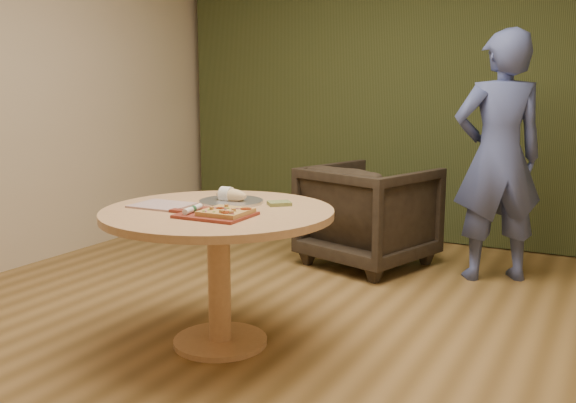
% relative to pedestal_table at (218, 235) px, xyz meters
% --- Properties ---
extents(room_shell, '(5.04, 6.04, 2.84)m').
position_rel_pedestal_table_xyz_m(room_shell, '(0.27, 0.00, 0.79)').
color(room_shell, olive).
rests_on(room_shell, ground).
extents(curtain, '(4.80, 0.14, 2.78)m').
position_rel_pedestal_table_xyz_m(curtain, '(0.27, 2.90, 0.79)').
color(curtain, '#2A3216').
rests_on(curtain, ground).
extents(pedestal_table, '(1.23, 1.23, 0.75)m').
position_rel_pedestal_table_xyz_m(pedestal_table, '(0.00, 0.00, 0.00)').
color(pedestal_table, tan).
rests_on(pedestal_table, ground).
extents(pizza_paddle, '(0.45, 0.29, 0.01)m').
position_rel_pedestal_table_xyz_m(pizza_paddle, '(0.09, -0.16, 0.15)').
color(pizza_paddle, maroon).
rests_on(pizza_paddle, pedestal_table).
extents(flatbread_pizza, '(0.22, 0.22, 0.04)m').
position_rel_pedestal_table_xyz_m(flatbread_pizza, '(0.15, -0.15, 0.17)').
color(flatbread_pizza, tan).
rests_on(flatbread_pizza, pizza_paddle).
extents(cutlery_roll, '(0.06, 0.20, 0.03)m').
position_rel_pedestal_table_xyz_m(cutlery_roll, '(-0.03, -0.18, 0.17)').
color(cutlery_roll, silver).
rests_on(cutlery_roll, pizza_paddle).
extents(newspaper, '(0.31, 0.26, 0.01)m').
position_rel_pedestal_table_xyz_m(newspaper, '(-0.32, -0.07, 0.15)').
color(newspaper, beige).
rests_on(newspaper, pedestal_table).
extents(serving_tray, '(0.36, 0.36, 0.02)m').
position_rel_pedestal_table_xyz_m(serving_tray, '(-0.04, 0.19, 0.15)').
color(serving_tray, silver).
rests_on(serving_tray, pedestal_table).
extents(bread_roll, '(0.19, 0.09, 0.09)m').
position_rel_pedestal_table_xyz_m(bread_roll, '(-0.05, 0.19, 0.18)').
color(bread_roll, beige).
rests_on(bread_roll, serving_tray).
extents(green_packet, '(0.16, 0.15, 0.02)m').
position_rel_pedestal_table_xyz_m(green_packet, '(0.23, 0.25, 0.15)').
color(green_packet, '#53602B').
rests_on(green_packet, pedestal_table).
extents(armchair, '(1.05, 1.01, 0.87)m').
position_rel_pedestal_table_xyz_m(armchair, '(0.15, 1.87, -0.17)').
color(armchair, black).
rests_on(armchair, ground).
extents(person_standing, '(0.78, 0.70, 1.78)m').
position_rel_pedestal_table_xyz_m(person_standing, '(1.08, 1.94, 0.28)').
color(person_standing, '#45538F').
rests_on(person_standing, ground).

